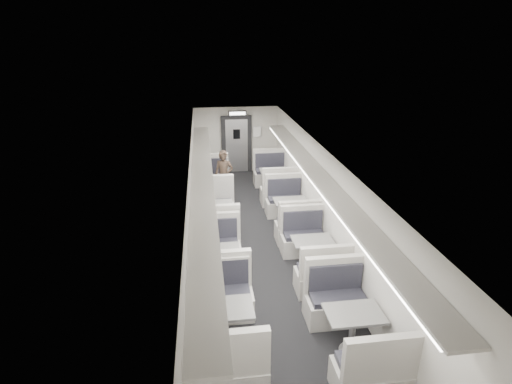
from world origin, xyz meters
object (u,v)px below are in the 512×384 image
object	(u,v)px
booth_left_d	(225,327)
passenger	(224,176)
vestibule_door	(237,145)
booth_right_a	(275,182)
exit_sign	(237,113)
booth_left_a	(212,190)
booth_left_c	(219,265)
booth_right_d	(352,332)
booth_left_b	(215,218)
booth_right_b	(291,213)
booth_right_c	(312,255)

from	to	relation	value
booth_left_d	passenger	bearing A→B (deg)	86.68
passenger	vestibule_door	world-z (taller)	vestibule_door
booth_right_a	booth_left_d	bearing A→B (deg)	-106.79
booth_right_a	passenger	distance (m)	1.72
booth_right_a	exit_sign	world-z (taller)	exit_sign
booth_left_a	vestibule_door	xyz separation A→B (m)	(1.00, 2.82, 0.63)
exit_sign	booth_left_c	bearing A→B (deg)	-98.70
booth_left_a	booth_right_d	bearing A→B (deg)	-72.93
booth_left_a	booth_left_b	size ratio (longest dim) A/B	1.03
booth_left_c	booth_left_d	size ratio (longest dim) A/B	0.92
booth_left_a	booth_right_b	world-z (taller)	booth_left_a
booth_right_a	booth_right_d	xyz separation A→B (m)	(0.00, -6.99, -0.01)
booth_left_c	booth_right_b	distance (m)	3.02
exit_sign	booth_right_b	bearing A→B (deg)	-76.81
booth_left_b	passenger	world-z (taller)	passenger
booth_left_b	booth_right_c	distance (m)	2.89
booth_left_d	vestibule_door	bearing A→B (deg)	83.64
booth_right_d	exit_sign	xyz separation A→B (m)	(-1.00, 8.84, 1.89)
booth_left_c	booth_right_c	world-z (taller)	booth_right_c
vestibule_door	booth_right_b	bearing A→B (deg)	-78.12
booth_left_b	booth_right_c	world-z (taller)	booth_left_b
booth_left_a	booth_right_a	bearing A→B (deg)	13.43
booth_right_c	booth_right_d	distance (m)	2.43
booth_left_c	booth_left_d	bearing A→B (deg)	-90.00
booth_right_b	booth_left_c	bearing A→B (deg)	-131.40
booth_left_a	booth_right_b	size ratio (longest dim) A/B	1.07
booth_right_a	exit_sign	xyz separation A→B (m)	(-1.00, 1.85, 1.88)
booth_left_a	booth_left_b	bearing A→B (deg)	-90.00
booth_left_c	booth_right_a	size ratio (longest dim) A/B	0.92
booth_left_a	exit_sign	bearing A→B (deg)	66.75
booth_left_b	booth_right_b	bearing A→B (deg)	1.56
booth_left_c	booth_right_a	distance (m)	5.09
booth_right_a	booth_right_b	size ratio (longest dim) A/B	1.04
booth_right_b	vestibule_door	xyz separation A→B (m)	(-1.00, 4.75, 0.65)
booth_left_a	booth_left_d	xyz separation A→B (m)	(0.00, -6.15, -0.01)
booth_right_b	exit_sign	bearing A→B (deg)	103.19
booth_left_b	booth_right_d	size ratio (longest dim) A/B	1.03
booth_left_c	passenger	size ratio (longest dim) A/B	1.32
booth_left_d	booth_right_c	world-z (taller)	booth_left_d
booth_left_a	exit_sign	xyz separation A→B (m)	(1.00, 2.33, 1.87)
booth_left_d	vestibule_door	world-z (taller)	vestibule_door
booth_left_d	passenger	distance (m)	6.29
vestibule_door	exit_sign	size ratio (longest dim) A/B	3.39
vestibule_door	exit_sign	bearing A→B (deg)	-90.00
booth_left_a	booth_right_a	size ratio (longest dim) A/B	1.02
booth_left_d	booth_right_b	xyz separation A→B (m)	(2.00, 4.21, -0.02)
booth_left_d	vestibule_door	distance (m)	9.05
booth_right_c	passenger	size ratio (longest dim) A/B	1.33
booth_right_c	exit_sign	xyz separation A→B (m)	(-1.00, 6.41, 1.90)
booth_right_b	exit_sign	distance (m)	4.77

